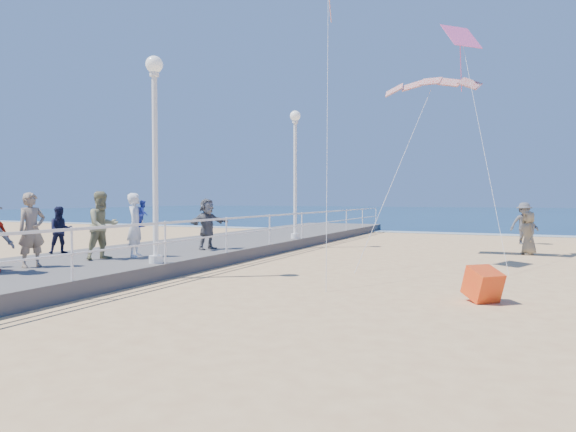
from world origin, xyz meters
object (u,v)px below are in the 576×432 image
at_px(lamp_post_far, 295,160).
at_px(lamp_post_mid, 155,137).
at_px(toddler_held, 143,214).
at_px(beach_walker_a, 524,223).
at_px(spectator_6, 32,230).
at_px(beach_walker_c, 529,233).
at_px(spectator_1, 103,225).
at_px(spectator_7, 61,230).
at_px(spectator_5, 207,224).
at_px(box_kite, 483,287).
at_px(woman_holding_toddler, 136,225).

bearing_deg(lamp_post_far, lamp_post_mid, -90.00).
bearing_deg(toddler_held, beach_walker_a, -57.94).
height_order(lamp_post_mid, spectator_6, lamp_post_mid).
relative_size(beach_walker_a, beach_walker_c, 1.18).
bearing_deg(lamp_post_far, toddler_held, -99.14).
xyz_separation_m(lamp_post_mid, spectator_1, (-1.86, 0.05, -2.33)).
height_order(lamp_post_far, beach_walker_a, lamp_post_far).
xyz_separation_m(spectator_6, beach_walker_a, (11.00, 16.68, -0.37)).
bearing_deg(spectator_7, beach_walker_a, -8.67).
xyz_separation_m(spectator_5, beach_walker_a, (9.53, 11.23, -0.29)).
distance_m(toddler_held, spectator_6, 3.08).
bearing_deg(spectator_5, beach_walker_c, -39.80).
distance_m(spectator_6, beach_walker_a, 19.98).
bearing_deg(spectator_7, spectator_1, -71.39).
bearing_deg(box_kite, lamp_post_mid, 139.75).
height_order(woman_holding_toddler, spectator_1, spectator_1).
xyz_separation_m(spectator_5, box_kite, (8.71, -3.34, -0.94)).
bearing_deg(lamp_post_mid, spectator_5, 102.45).
bearing_deg(box_kite, beach_walker_a, 44.73).
bearing_deg(lamp_post_mid, box_kite, 1.80).
bearing_deg(box_kite, spectator_5, 117.00).
relative_size(lamp_post_mid, toddler_held, 6.89).
relative_size(spectator_1, spectator_7, 1.31).
distance_m(woman_holding_toddler, spectator_5, 2.77).
xyz_separation_m(lamp_post_mid, beach_walker_c, (8.87, 10.12, -2.86)).
bearing_deg(woman_holding_toddler, lamp_post_mid, -143.68).
distance_m(toddler_held, beach_walker_a, 17.05).
relative_size(toddler_held, spectator_6, 0.42).
height_order(spectator_1, beach_walker_a, spectator_1).
bearing_deg(spectator_5, spectator_7, 147.13).
relative_size(lamp_post_mid, spectator_5, 3.17).
bearing_deg(toddler_held, box_kite, -116.81).
bearing_deg(spectator_6, spectator_1, 0.05).
relative_size(toddler_held, spectator_7, 0.54).
relative_size(beach_walker_c, box_kite, 2.68).
height_order(spectator_1, spectator_5, spectator_1).
height_order(spectator_5, spectator_6, spectator_6).
height_order(toddler_held, spectator_1, spectator_1).
distance_m(spectator_6, beach_walker_c, 16.36).
distance_m(beach_walker_c, box_kite, 9.93).
bearing_deg(box_kite, lamp_post_far, 90.10).
xyz_separation_m(lamp_post_far, beach_walker_c, (8.87, 1.12, -2.86)).
bearing_deg(lamp_post_mid, toddler_held, 141.03).
relative_size(woman_holding_toddler, spectator_1, 0.98).
distance_m(woman_holding_toddler, box_kite, 9.43).
bearing_deg(lamp_post_far, spectator_1, -101.74).
height_order(spectator_1, beach_walker_c, spectator_1).
bearing_deg(spectator_1, beach_walker_a, -20.99).
height_order(spectator_5, box_kite, spectator_5).
bearing_deg(spectator_5, spectator_1, 179.29).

